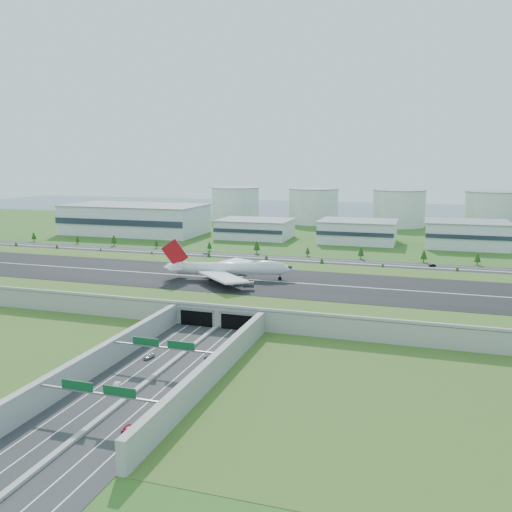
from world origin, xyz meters
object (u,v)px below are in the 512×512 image
(car_0, at_px, (149,356))
(fuel_tank_a, at_px, (235,204))
(car_3, at_px, (128,428))
(car_5, at_px, (432,265))
(car_2, at_px, (212,357))
(car_7, at_px, (206,253))
(car_4, at_px, (99,252))
(boeing_747, at_px, (229,268))
(car_1, at_px, (116,386))

(car_0, bearing_deg, fuel_tank_a, 114.32)
(car_3, bearing_deg, car_5, -114.29)
(car_2, height_order, car_7, car_2)
(car_4, height_order, car_7, car_7)
(boeing_747, xyz_separation_m, car_0, (3.40, -85.83, -12.71))
(car_0, relative_size, car_3, 0.96)
(fuel_tank_a, height_order, car_2, fuel_tank_a)
(fuel_tank_a, bearing_deg, car_3, -73.70)
(boeing_747, bearing_deg, car_0, -103.02)
(car_2, relative_size, car_5, 1.38)
(car_3, height_order, car_7, car_7)
(car_5, distance_m, car_7, 149.01)
(car_0, height_order, car_1, car_0)
(boeing_747, height_order, car_7, boeing_747)
(car_1, relative_size, car_7, 0.85)
(car_7, bearing_deg, car_2, 3.07)
(car_2, distance_m, car_5, 198.58)
(car_1, distance_m, car_4, 240.48)
(car_0, xyz_separation_m, car_2, (20.19, 5.23, 0.06))
(boeing_747, height_order, car_5, boeing_747)
(boeing_747, bearing_deg, car_2, -88.98)
(car_7, bearing_deg, boeing_747, 8.02)
(car_1, height_order, car_7, car_7)
(car_4, xyz_separation_m, car_5, (223.72, 17.05, 0.03))
(car_1, xyz_separation_m, car_4, (-136.30, 198.12, -0.07))
(car_1, distance_m, car_7, 222.34)
(fuel_tank_a, relative_size, car_2, 8.22)
(fuel_tank_a, distance_m, car_2, 414.19)
(car_3, bearing_deg, boeing_747, -87.94)
(fuel_tank_a, distance_m, boeing_747, 329.98)
(car_4, relative_size, car_5, 0.93)
(car_3, distance_m, car_5, 246.75)
(car_5, bearing_deg, car_7, -111.98)
(car_7, bearing_deg, car_4, -98.45)
(car_0, bearing_deg, boeing_747, 101.00)
(boeing_747, bearing_deg, car_7, 102.91)
(fuel_tank_a, xyz_separation_m, car_2, (131.14, -392.53, -16.53))
(car_1, xyz_separation_m, car_5, (87.42, 215.17, -0.04))
(car_1, xyz_separation_m, car_2, (17.66, 29.25, 0.08))
(car_4, xyz_separation_m, car_7, (74.71, 15.52, 0.10))
(car_3, bearing_deg, car_7, -79.17)
(fuel_tank_a, distance_m, car_5, 288.66)
(boeing_747, relative_size, car_5, 14.16)
(fuel_tank_a, xyz_separation_m, car_5, (200.90, -206.61, -16.65))
(car_1, height_order, car_3, car_1)
(car_0, relative_size, car_1, 0.99)
(fuel_tank_a, height_order, car_4, fuel_tank_a)
(fuel_tank_a, distance_m, car_3, 461.67)
(car_0, bearing_deg, car_4, 136.27)
(car_4, relative_size, car_7, 0.75)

